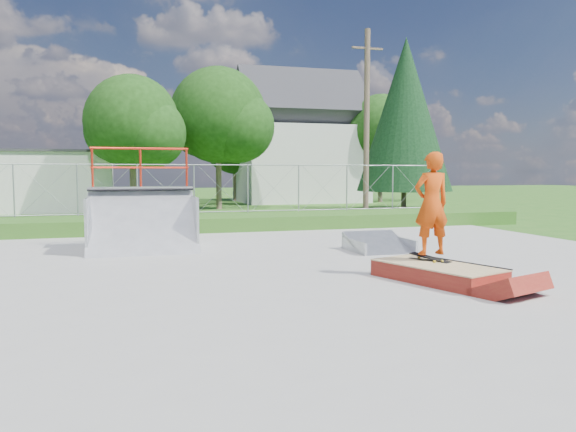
{
  "coord_description": "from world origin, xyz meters",
  "views": [
    {
      "loc": [
        -2.54,
        -10.08,
        2.04
      ],
      "look_at": [
        0.82,
        1.22,
        1.1
      ],
      "focal_mm": 35.0,
      "sensor_mm": 36.0,
      "label": 1
    }
  ],
  "objects_px": {
    "grind_box": "(437,274)",
    "quarter_pipe": "(142,199)",
    "flat_bank_ramp": "(379,244)",
    "skater": "(431,207)"
  },
  "relations": [
    {
      "from": "grind_box",
      "to": "quarter_pipe",
      "type": "xyz_separation_m",
      "value": [
        -5.01,
        5.72,
        1.17
      ]
    },
    {
      "from": "flat_bank_ramp",
      "to": "skater",
      "type": "bearing_deg",
      "value": -99.92
    },
    {
      "from": "quarter_pipe",
      "to": "skater",
      "type": "xyz_separation_m",
      "value": [
        5.11,
        -5.31,
        0.02
      ]
    },
    {
      "from": "flat_bank_ramp",
      "to": "skater",
      "type": "xyz_separation_m",
      "value": [
        -0.6,
        -3.48,
        1.14
      ]
    },
    {
      "from": "grind_box",
      "to": "skater",
      "type": "bearing_deg",
      "value": 57.14
    },
    {
      "from": "grind_box",
      "to": "skater",
      "type": "xyz_separation_m",
      "value": [
        0.1,
        0.41,
        1.19
      ]
    },
    {
      "from": "quarter_pipe",
      "to": "flat_bank_ramp",
      "type": "relative_size",
      "value": 1.77
    },
    {
      "from": "skater",
      "to": "flat_bank_ramp",
      "type": "bearing_deg",
      "value": -99.95
    },
    {
      "from": "flat_bank_ramp",
      "to": "grind_box",
      "type": "bearing_deg",
      "value": -100.38
    },
    {
      "from": "skater",
      "to": "quarter_pipe",
      "type": "bearing_deg",
      "value": -46.17
    }
  ]
}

